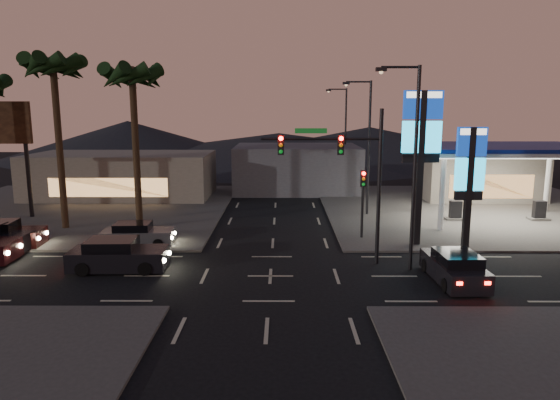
{
  "coord_description": "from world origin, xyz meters",
  "views": [
    {
      "loc": [
        0.57,
        -23.07,
        7.99
      ],
      "look_at": [
        0.45,
        4.11,
        3.0
      ],
      "focal_mm": 32.0,
      "sensor_mm": 36.0,
      "label": 1
    }
  ],
  "objects_px": {
    "traffic_signal_mast": "(345,164)",
    "car_lane_b_front": "(137,235)",
    "car_lane_a_front": "(117,256)",
    "suv_station": "(454,268)",
    "pylon_sign_tall": "(422,137)",
    "pylon_sign_short": "(470,170)",
    "gas_station": "(502,151)"
  },
  "relations": [
    {
      "from": "car_lane_b_front",
      "to": "traffic_signal_mast",
      "type": "bearing_deg",
      "value": -16.72
    },
    {
      "from": "car_lane_b_front",
      "to": "pylon_sign_short",
      "type": "bearing_deg",
      "value": -3.09
    },
    {
      "from": "gas_station",
      "to": "car_lane_a_front",
      "type": "xyz_separation_m",
      "value": [
        -23.69,
        -11.07,
        -4.34
      ]
    },
    {
      "from": "pylon_sign_short",
      "to": "suv_station",
      "type": "distance_m",
      "value": 7.01
    },
    {
      "from": "car_lane_a_front",
      "to": "car_lane_b_front",
      "type": "height_order",
      "value": "car_lane_a_front"
    },
    {
      "from": "traffic_signal_mast",
      "to": "suv_station",
      "type": "distance_m",
      "value": 7.19
    },
    {
      "from": "gas_station",
      "to": "suv_station",
      "type": "xyz_separation_m",
      "value": [
        -7.39,
        -12.76,
        -4.39
      ]
    },
    {
      "from": "car_lane_b_front",
      "to": "suv_station",
      "type": "bearing_deg",
      "value": -20.72
    },
    {
      "from": "traffic_signal_mast",
      "to": "suv_station",
      "type": "xyz_separation_m",
      "value": [
        4.85,
        -2.75,
        -4.54
      ]
    },
    {
      "from": "gas_station",
      "to": "car_lane_a_front",
      "type": "distance_m",
      "value": 26.51
    },
    {
      "from": "pylon_sign_tall",
      "to": "pylon_sign_short",
      "type": "xyz_separation_m",
      "value": [
        2.5,
        -1.0,
        -1.74
      ]
    },
    {
      "from": "traffic_signal_mast",
      "to": "suv_station",
      "type": "relative_size",
      "value": 1.77
    },
    {
      "from": "car_lane_b_front",
      "to": "gas_station",
      "type": "bearing_deg",
      "value": 15.08
    },
    {
      "from": "suv_station",
      "to": "pylon_sign_tall",
      "type": "bearing_deg",
      "value": 90.99
    },
    {
      "from": "car_lane_a_front",
      "to": "traffic_signal_mast",
      "type": "bearing_deg",
      "value": 5.26
    },
    {
      "from": "car_lane_b_front",
      "to": "suv_station",
      "type": "relative_size",
      "value": 0.95
    },
    {
      "from": "gas_station",
      "to": "pylon_sign_short",
      "type": "bearing_deg",
      "value": -123.69
    },
    {
      "from": "pylon_sign_short",
      "to": "car_lane_a_front",
      "type": "bearing_deg",
      "value": -169.2
    },
    {
      "from": "traffic_signal_mast",
      "to": "car_lane_a_front",
      "type": "relative_size",
      "value": 1.62
    },
    {
      "from": "pylon_sign_tall",
      "to": "suv_station",
      "type": "height_order",
      "value": "pylon_sign_tall"
    },
    {
      "from": "gas_station",
      "to": "car_lane_b_front",
      "type": "relative_size",
      "value": 2.84
    },
    {
      "from": "traffic_signal_mast",
      "to": "suv_station",
      "type": "bearing_deg",
      "value": -29.55
    },
    {
      "from": "pylon_sign_tall",
      "to": "car_lane_a_front",
      "type": "relative_size",
      "value": 1.82
    },
    {
      "from": "car_lane_b_front",
      "to": "pylon_sign_tall",
      "type": "bearing_deg",
      "value": -0.1
    },
    {
      "from": "pylon_sign_short",
      "to": "traffic_signal_mast",
      "type": "distance_m",
      "value": 7.69
    },
    {
      "from": "car_lane_a_front",
      "to": "car_lane_b_front",
      "type": "distance_m",
      "value": 4.61
    },
    {
      "from": "pylon_sign_tall",
      "to": "car_lane_b_front",
      "type": "relative_size",
      "value": 2.09
    },
    {
      "from": "car_lane_a_front",
      "to": "car_lane_b_front",
      "type": "xyz_separation_m",
      "value": [
        -0.34,
        4.59,
        -0.1
      ]
    },
    {
      "from": "traffic_signal_mast",
      "to": "car_lane_b_front",
      "type": "distance_m",
      "value": 13.13
    },
    {
      "from": "gas_station",
      "to": "pylon_sign_short",
      "type": "height_order",
      "value": "pylon_sign_short"
    },
    {
      "from": "pylon_sign_tall",
      "to": "car_lane_b_front",
      "type": "height_order",
      "value": "pylon_sign_tall"
    },
    {
      "from": "car_lane_b_front",
      "to": "suv_station",
      "type": "distance_m",
      "value": 17.78
    }
  ]
}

